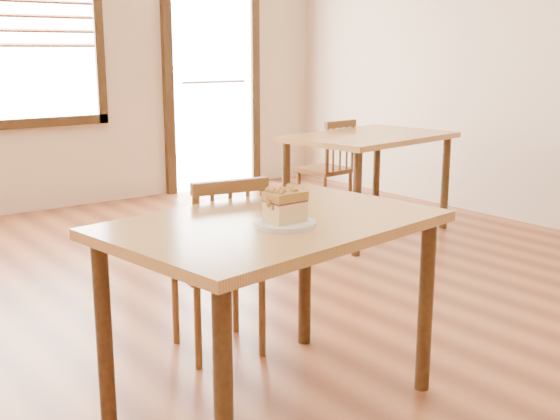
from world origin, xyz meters
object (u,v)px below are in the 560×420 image
cafe_chair_main (220,264)px  cafe_chair_second (328,168)px  cafe_table_main (273,245)px  cafe_table_second (369,147)px  cake_slice (285,205)px  plate (285,224)px

cafe_chair_main → cafe_chair_second: bearing=-130.7°
cafe_table_main → cafe_table_second: same height
cafe_table_main → cake_slice: 0.21m
cafe_table_main → cafe_chair_second: bearing=37.4°
cafe_chair_second → plate: bearing=41.1°
cake_slice → cafe_table_main: bearing=74.9°
cafe_table_main → cafe_chair_main: cafe_chair_main is taller
cafe_table_second → cafe_chair_second: (0.08, 0.54, -0.24)m
cafe_table_main → cafe_table_second: size_ratio=1.00×
cafe_chair_main → cafe_table_main: bearing=89.4°
cafe_table_second → cake_slice: bearing=-147.6°
cafe_chair_main → cafe_chair_second: (2.12, 1.70, -0.01)m
plate → cake_slice: bearing=176.6°
plate → cafe_table_second: bearing=39.7°
cafe_chair_second → cake_slice: 3.29m
cafe_table_main → cake_slice: size_ratio=9.01×
cafe_chair_second → cake_slice: cake_slice is taller
cafe_chair_main → cake_slice: (-0.14, -0.65, 0.41)m
cafe_table_main → cafe_chair_main: (0.11, 0.54, -0.23)m
cafe_chair_second → plate: cafe_chair_second is taller
cafe_chair_main → cafe_table_second: (2.05, 1.16, 0.23)m
cafe_table_main → cafe_chair_second: size_ratio=1.59×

